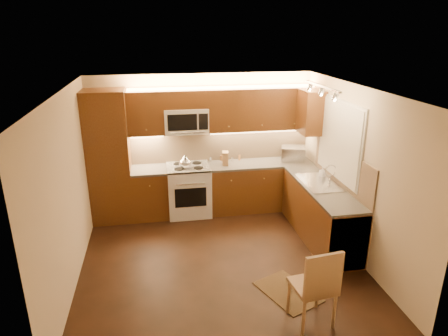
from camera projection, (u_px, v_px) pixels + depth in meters
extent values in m
cube|color=black|center=(220.00, 260.00, 5.90)|extent=(4.00, 4.00, 0.01)
cube|color=beige|center=(220.00, 90.00, 5.07)|extent=(4.00, 4.00, 0.01)
cube|color=beige|center=(202.00, 143.00, 7.34)|extent=(4.00, 0.01, 2.50)
cube|color=beige|center=(256.00, 261.00, 3.63)|extent=(4.00, 0.01, 2.50)
cube|color=beige|center=(68.00, 192.00, 5.16)|extent=(0.01, 4.00, 2.50)
cube|color=beige|center=(355.00, 173.00, 5.81)|extent=(0.01, 4.00, 2.50)
cube|color=#43210E|center=(109.00, 157.00, 6.82)|extent=(0.70, 0.60, 2.30)
cube|color=#43210E|center=(151.00, 193.00, 7.17)|extent=(0.62, 0.60, 0.86)
cube|color=#3B3835|center=(149.00, 170.00, 7.02)|extent=(0.62, 0.60, 0.04)
cube|color=#43210E|center=(260.00, 186.00, 7.51)|extent=(1.92, 0.60, 0.86)
cube|color=#3B3835|center=(261.00, 164.00, 7.36)|extent=(1.92, 0.60, 0.04)
cube|color=#43210E|center=(320.00, 213.00, 6.41)|extent=(0.60, 2.00, 0.86)
cube|color=#3B3835|center=(323.00, 188.00, 6.26)|extent=(0.60, 2.00, 0.04)
cube|color=silver|center=(340.00, 235.00, 5.76)|extent=(0.58, 0.60, 0.84)
cube|color=tan|center=(221.00, 144.00, 7.40)|extent=(3.30, 0.02, 0.60)
cube|color=tan|center=(342.00, 167.00, 6.20)|extent=(0.02, 2.00, 0.60)
cube|color=#43210E|center=(145.00, 113.00, 6.81)|extent=(0.62, 0.35, 0.75)
cube|color=#43210E|center=(261.00, 109.00, 7.14)|extent=(1.92, 0.35, 0.75)
cube|color=#43210E|center=(185.00, 99.00, 6.84)|extent=(0.76, 0.35, 0.31)
cube|color=#43210E|center=(311.00, 112.00, 6.87)|extent=(0.35, 0.50, 0.75)
cube|color=silver|center=(340.00, 140.00, 6.20)|extent=(0.03, 1.44, 1.24)
cube|color=silver|center=(339.00, 140.00, 6.20)|extent=(0.02, 1.36, 1.16)
cube|color=silver|center=(322.00, 86.00, 5.70)|extent=(0.04, 1.20, 0.03)
cube|color=silver|center=(293.00, 154.00, 7.43)|extent=(0.51, 0.44, 0.26)
cube|color=#986C44|center=(225.00, 158.00, 7.20)|extent=(0.13, 0.19, 0.24)
cylinder|color=silver|center=(232.00, 159.00, 7.38)|extent=(0.05, 0.05, 0.09)
cylinder|color=brown|center=(221.00, 158.00, 7.44)|extent=(0.05, 0.05, 0.10)
cylinder|color=silver|center=(211.00, 159.00, 7.38)|extent=(0.05, 0.05, 0.09)
cylinder|color=#AA6C33|center=(239.00, 158.00, 7.46)|extent=(0.05, 0.05, 0.10)
imported|color=white|center=(322.00, 172.00, 6.61)|extent=(0.11, 0.11, 0.18)
cube|color=black|center=(288.00, 292.00, 5.19)|extent=(0.82, 0.96, 0.01)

